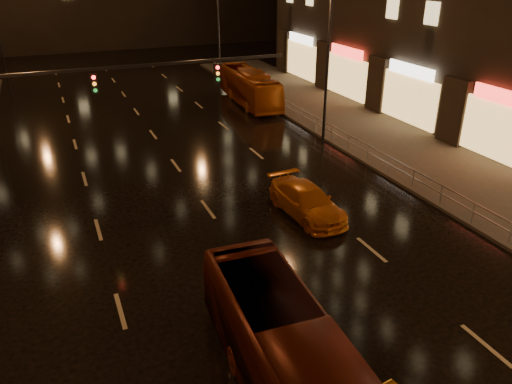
# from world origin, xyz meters

# --- Properties ---
(ground) EXTENTS (140.00, 140.00, 0.00)m
(ground) POSITION_xyz_m (0.00, 20.00, 0.00)
(ground) COLOR black
(ground) RESTS_ON ground
(sidewalk_right) EXTENTS (7.00, 70.00, 0.15)m
(sidewalk_right) POSITION_xyz_m (13.50, 15.00, 0.07)
(sidewalk_right) COLOR #38332D
(sidewalk_right) RESTS_ON ground
(traffic_signal) EXTENTS (15.31, 0.32, 6.20)m
(traffic_signal) POSITION_xyz_m (-5.06, 20.00, 4.74)
(traffic_signal) COLOR black
(traffic_signal) RESTS_ON ground
(railing_right) EXTENTS (0.05, 56.00, 1.00)m
(railing_right) POSITION_xyz_m (10.20, 18.00, 0.90)
(railing_right) COLOR #99999E
(railing_right) RESTS_ON sidewalk_right
(bus_red) EXTENTS (2.81, 9.89, 2.72)m
(bus_red) POSITION_xyz_m (-1.50, 4.02, 1.36)
(bus_red) COLOR #631D0E
(bus_red) RESTS_ON ground
(bus_curb) EXTENTS (2.86, 9.77, 2.69)m
(bus_curb) POSITION_xyz_m (9.00, 32.93, 1.34)
(bus_curb) COLOR #AD4D11
(bus_curb) RESTS_ON ground
(taxi_far) EXTENTS (2.21, 4.84, 1.37)m
(taxi_far) POSITION_xyz_m (4.00, 13.72, 0.69)
(taxi_far) COLOR orange
(taxi_far) RESTS_ON ground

